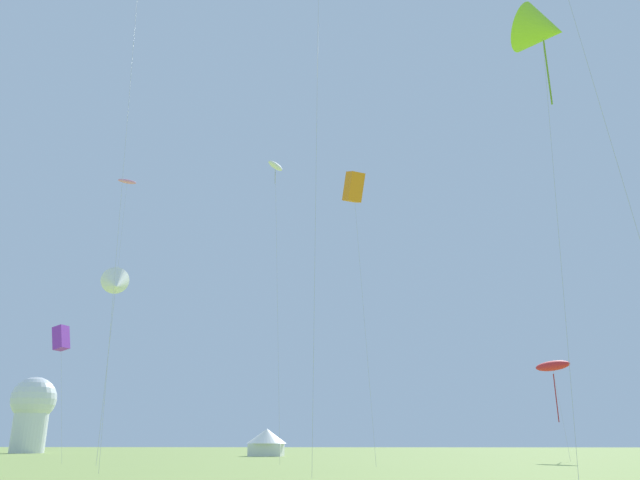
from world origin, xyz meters
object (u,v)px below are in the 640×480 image
(kite_white_delta, at_px, (116,284))
(kite_lime_delta, at_px, (542,30))
(kite_red_parafoil, at_px, (552,366))
(kite_purple_box, at_px, (61,338))
(festival_tent_center, at_px, (267,441))
(kite_white_parafoil, at_px, (275,167))
(kite_orange_box, at_px, (354,187))
(kite_pink_parafoil, at_px, (127,183))
(observatory_dome, at_px, (32,410))

(kite_white_delta, xyz_separation_m, kite_lime_delta, (28.74, -15.57, 9.50))
(kite_white_delta, xyz_separation_m, kite_red_parafoil, (35.18, 12.05, -5.12))
(kite_purple_box, height_order, festival_tent_center, kite_purple_box)
(kite_purple_box, xyz_separation_m, kite_white_parafoil, (16.39, 0.67, 14.31))
(kite_orange_box, xyz_separation_m, kite_lime_delta, (10.52, -15.82, 2.04))
(kite_pink_parafoil, height_order, kite_white_parafoil, kite_pink_parafoil)
(kite_pink_parafoil, distance_m, kite_purple_box, 20.08)
(kite_pink_parafoil, bearing_deg, kite_lime_delta, -39.06)
(kite_pink_parafoil, bearing_deg, kite_white_delta, -66.82)
(kite_white_delta, distance_m, festival_tent_center, 31.90)
(kite_lime_delta, height_order, observatory_dome, kite_lime_delta)
(kite_white_delta, relative_size, kite_purple_box, 1.41)
(kite_pink_parafoil, height_order, festival_tent_center, kite_pink_parafoil)
(festival_tent_center, bearing_deg, kite_orange_box, -69.06)
(kite_purple_box, xyz_separation_m, observatory_dome, (-25.80, 44.23, -3.20))
(kite_lime_delta, bearing_deg, kite_white_parafoil, 133.29)
(kite_orange_box, relative_size, kite_red_parafoil, 2.56)
(kite_purple_box, height_order, kite_red_parafoil, kite_purple_box)
(kite_pink_parafoil, xyz_separation_m, kite_red_parafoil, (40.27, 0.17, -18.77))
(kite_white_delta, bearing_deg, kite_white_parafoil, 12.55)
(kite_white_delta, bearing_deg, kite_red_parafoil, 18.91)
(kite_pink_parafoil, relative_size, kite_purple_box, 2.66)
(observatory_dome, bearing_deg, kite_purple_box, -59.75)
(kite_white_delta, distance_m, kite_white_parafoil, 15.90)
(kite_orange_box, xyz_separation_m, kite_white_parafoil, (-6.59, 2.35, 3.07))
(kite_white_delta, bearing_deg, observatory_dome, 123.51)
(kite_orange_box, xyz_separation_m, kite_red_parafoil, (16.96, 11.81, -12.58))
(kite_purple_box, distance_m, kite_lime_delta, 40.06)
(kite_white_delta, xyz_separation_m, observatory_dome, (-30.55, 46.15, -6.98))
(kite_lime_delta, bearing_deg, observatory_dome, 133.85)
(festival_tent_center, height_order, observatory_dome, observatory_dome)
(kite_orange_box, bearing_deg, kite_purple_box, 175.83)
(kite_orange_box, relative_size, festival_tent_center, 4.74)
(kite_orange_box, relative_size, kite_lime_delta, 0.90)
(kite_orange_box, height_order, kite_red_parafoil, kite_orange_box)
(kite_white_parafoil, bearing_deg, kite_white_delta, -167.45)
(kite_lime_delta, relative_size, observatory_dome, 2.24)
(kite_white_parafoil, bearing_deg, kite_lime_delta, -46.71)
(kite_white_delta, relative_size, kite_red_parafoil, 1.69)
(kite_pink_parafoil, xyz_separation_m, festival_tent_center, (12.33, 17.04, -24.99))
(kite_purple_box, xyz_separation_m, festival_tent_center, (12.00, 27.00, -7.56))
(kite_white_parafoil, bearing_deg, kite_purple_box, -177.65)
(kite_white_parafoil, relative_size, festival_tent_center, 5.23)
(kite_lime_delta, relative_size, kite_red_parafoil, 2.85)
(kite_white_delta, distance_m, kite_pink_parafoil, 18.80)
(kite_purple_box, distance_m, kite_red_parafoil, 41.22)
(kite_pink_parafoil, relative_size, kite_red_parafoil, 3.19)
(kite_lime_delta, distance_m, observatory_dome, 87.16)
(kite_orange_box, distance_m, kite_red_parafoil, 24.20)
(kite_orange_box, relative_size, kite_purple_box, 2.13)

